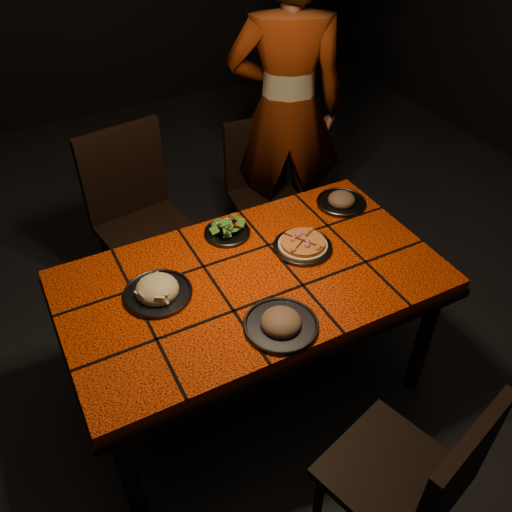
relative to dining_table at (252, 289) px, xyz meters
name	(u,v)px	position (x,y,z in m)	size (l,w,h in m)	color
room_shell	(251,110)	(0.00, 0.00, 0.83)	(6.04, 7.04, 3.08)	black
dining_table	(252,289)	(0.00, 0.00, 0.00)	(1.62, 0.92, 0.75)	red
chair_near	(417,479)	(0.13, -0.96, -0.13)	(0.53, 0.53, 0.94)	black
chair_far_left	(138,210)	(-0.23, 0.92, -0.08)	(0.53, 0.53, 1.03)	black
chair_far_right	(262,183)	(0.56, 0.96, -0.16)	(0.44, 0.44, 0.89)	black
diner	(286,111)	(0.73, 0.98, 0.26)	(0.68, 0.45, 1.86)	brown
plate_pizza	(303,245)	(0.29, 0.06, 0.10)	(0.30, 0.30, 0.04)	#393A3F
plate_pasta	(157,291)	(-0.39, 0.08, 0.10)	(0.28, 0.28, 0.09)	#393A3F
plate_salad	(227,230)	(0.03, 0.31, 0.10)	(0.22, 0.22, 0.07)	#393A3F
plate_mushroom_a	(281,322)	(-0.04, -0.31, 0.10)	(0.29, 0.29, 0.10)	#393A3F
plate_mushroom_b	(341,200)	(0.64, 0.27, 0.10)	(0.25, 0.25, 0.08)	#393A3F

